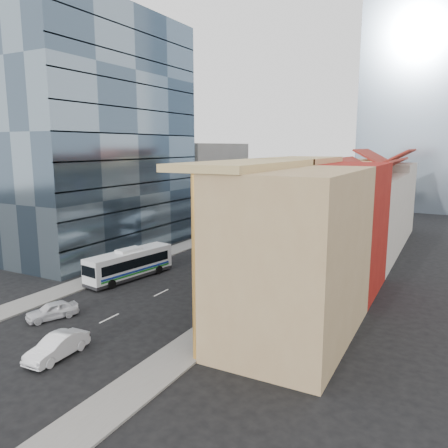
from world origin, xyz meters
The scene contains 15 objects.
ground centered at (0.00, 0.00, 0.00)m, with size 200.00×200.00×0.00m, color black.
sidewalk_right centered at (8.50, 22.00, 0.07)m, with size 3.00×90.00×0.15m, color slate.
sidewalk_left centered at (-8.50, 22.00, 0.07)m, with size 3.00×90.00×0.15m, color slate.
shophouse_tan centered at (14.00, 5.00, 6.00)m, with size 8.00×14.00×12.00m, color tan.
shophouse_red centered at (14.00, 17.00, 6.00)m, with size 8.00×10.00×12.00m, color maroon.
shophouse_cream_near centered at (14.00, 26.50, 5.00)m, with size 8.00×9.00×10.00m, color beige.
shophouse_cream_mid centered at (14.00, 35.50, 5.00)m, with size 8.00×9.00×10.00m, color beige.
shophouse_cream_far centered at (14.00, 46.00, 5.50)m, with size 8.00×12.00×11.00m, color beige.
office_tower centered at (-17.00, 19.00, 15.00)m, with size 12.00×26.00×30.00m, color #3A4B5C.
office_block_far centered at (-16.00, 42.00, 7.00)m, with size 10.00×18.00×14.00m, color gray.
bus_left_near centered at (-5.50, 10.13, 1.62)m, with size 2.36×10.09×3.24m, color silver, non-canonical shape.
bus_left_far centered at (-2.00, 30.12, 1.56)m, with size 2.28×9.74×3.12m, color white, non-canonical shape.
bus_right centered at (5.50, 23.68, 1.86)m, with size 2.72×11.61×3.72m, color silver, non-canonical shape.
sedan_left centered at (-3.96, -1.15, 0.68)m, with size 1.61×3.99×1.36m, color silver.
sedan_right centered at (1.58, -5.53, 0.74)m, with size 1.57×4.48×1.48m, color white.
Camera 1 is at (23.58, -23.83, 13.57)m, focal length 35.00 mm.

